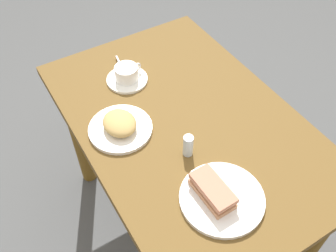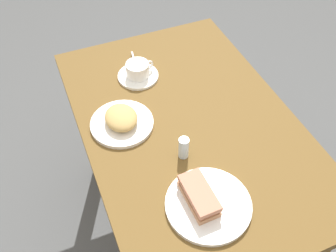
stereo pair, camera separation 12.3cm
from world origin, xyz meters
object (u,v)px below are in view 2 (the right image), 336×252
dining_table (187,148)px  side_plate (122,123)px  sandwich_plate (208,205)px  sandwich_front (199,196)px  coffee_cup (138,69)px  coffee_saucer (138,76)px  spoon (135,62)px  salt_shaker (184,148)px

dining_table → side_plate: bearing=-109.8°
sandwich_plate → side_plate: size_ratio=1.15×
sandwich_plate → sandwich_front: sandwich_front is taller
coffee_cup → side_plate: bearing=-32.3°
sandwich_front → coffee_saucer: bearing=177.8°
dining_table → coffee_cup: coffee_cup is taller
dining_table → coffee_cup: bearing=-164.4°
coffee_saucer → coffee_cup: 0.03m
dining_table → spoon: size_ratio=11.06×
coffee_saucer → coffee_cup: (-0.00, 0.00, 0.03)m
sandwich_front → spoon: sandwich_front is taller
dining_table → sandwich_plate: 0.36m
dining_table → spoon: (-0.37, -0.07, 0.15)m
sandwich_front → salt_shaker: bearing=170.4°
spoon → side_plate: bearing=-26.7°
coffee_cup → side_plate: (0.21, -0.13, -0.03)m
sandwich_plate → coffee_cup: coffee_cup is taller
salt_shaker → sandwich_front: bearing=-9.6°
sandwich_plate → coffee_cup: bearing=179.9°
dining_table → spoon: spoon is taller
sandwich_front → side_plate: bearing=-163.3°
spoon → salt_shaker: size_ratio=1.26×
side_plate → spoon: bearing=153.3°
sandwich_front → coffee_saucer: sandwich_front is taller
sandwich_plate → coffee_saucer: 0.60m
side_plate → salt_shaker: size_ratio=2.73×
coffee_cup → salt_shaker: size_ratio=1.42×
spoon → side_plate: (0.29, -0.15, -0.01)m
dining_table → sandwich_front: bearing=-19.6°
coffee_saucer → spoon: bearing=170.5°
coffee_saucer → coffee_cup: bearing=100.5°
coffee_saucer → side_plate: side_plate is taller
coffee_saucer → side_plate: size_ratio=0.73×
coffee_saucer → spoon: spoon is taller
spoon → coffee_cup: bearing=-8.5°
dining_table → sandwich_front: sandwich_front is taller
sandwich_plate → coffee_saucer: size_ratio=1.59×
sandwich_front → spoon: (-0.66, 0.03, -0.03)m
sandwich_plate → spoon: (-0.68, 0.01, 0.01)m
sandwich_plate → spoon: spoon is taller
sandwich_plate → side_plate: (-0.39, -0.13, 0.00)m
sandwich_plate → coffee_cup: 0.60m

